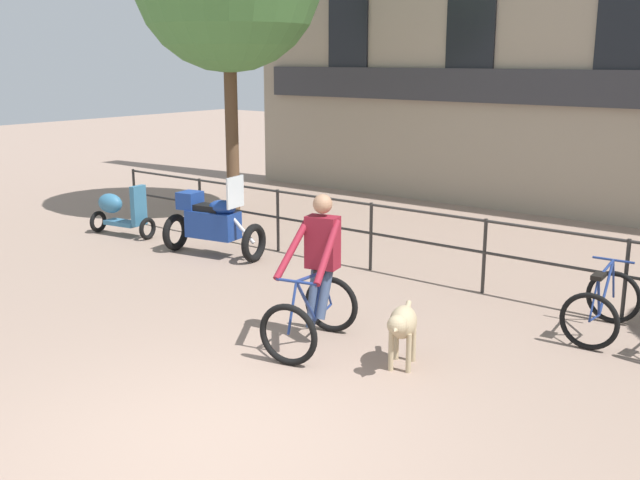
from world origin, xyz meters
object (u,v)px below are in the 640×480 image
(parked_bicycle_near_lamp, at_px, (602,306))
(parked_scooter, at_px, (120,211))
(parked_motorcycle, at_px, (212,222))
(cyclist_with_bike, at_px, (316,279))
(dog, at_px, (402,325))

(parked_bicycle_near_lamp, height_order, parked_scooter, parked_scooter)
(parked_motorcycle, relative_size, parked_bicycle_near_lamp, 1.55)
(cyclist_with_bike, relative_size, parked_scooter, 1.28)
(dog, distance_m, parked_motorcycle, 5.27)
(parked_motorcycle, distance_m, parked_bicycle_near_lamp, 6.22)
(cyclist_with_bike, height_order, parked_bicycle_near_lamp, cyclist_with_bike)
(parked_scooter, bearing_deg, dog, -114.15)
(parked_bicycle_near_lamp, bearing_deg, dog, 55.96)
(dog, xyz_separation_m, parked_bicycle_near_lamp, (1.34, 2.24, -0.12))
(cyclist_with_bike, relative_size, parked_motorcycle, 0.96)
(parked_motorcycle, relative_size, parked_scooter, 1.34)
(dog, xyz_separation_m, parked_motorcycle, (-4.87, 2.00, 0.08))
(cyclist_with_bike, distance_m, dog, 1.17)
(parked_bicycle_near_lamp, relative_size, parked_scooter, 0.86)
(cyclist_with_bike, height_order, dog, cyclist_with_bike)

